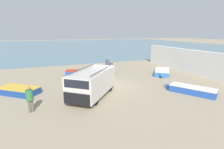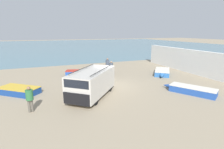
% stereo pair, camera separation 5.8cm
% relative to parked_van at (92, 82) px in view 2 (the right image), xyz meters
% --- Properties ---
extents(ground_plane, '(200.00, 200.00, 0.00)m').
position_rel_parked_van_xyz_m(ground_plane, '(2.25, 1.92, -1.14)').
color(ground_plane, gray).
extents(sea_water, '(120.00, 80.00, 0.01)m').
position_rel_parked_van_xyz_m(sea_water, '(2.25, 53.92, -1.13)').
color(sea_water, slate).
rests_on(sea_water, ground_plane).
extents(harbor_wall, '(0.50, 17.23, 2.80)m').
position_rel_parked_van_xyz_m(harbor_wall, '(13.30, 2.92, 0.26)').
color(harbor_wall, silver).
rests_on(harbor_wall, ground_plane).
extents(parked_van, '(4.71, 5.09, 2.17)m').
position_rel_parked_van_xyz_m(parked_van, '(0.00, 0.00, 0.00)').
color(parked_van, beige).
rests_on(parked_van, ground_plane).
extents(fishing_rowboat_0, '(3.30, 3.75, 0.56)m').
position_rel_parked_van_xyz_m(fishing_rowboat_0, '(9.51, 3.86, -0.86)').
color(fishing_rowboat_0, '#2D66AD').
rests_on(fishing_rowboat_0, ground_plane).
extents(fishing_rowboat_1, '(2.94, 4.12, 0.56)m').
position_rel_parked_van_xyz_m(fishing_rowboat_1, '(7.69, -2.29, -0.86)').
color(fishing_rowboat_1, '#234CA3').
rests_on(fishing_rowboat_1, ground_plane).
extents(fishing_rowboat_2, '(4.58, 2.31, 0.58)m').
position_rel_parked_van_xyz_m(fishing_rowboat_2, '(0.87, 6.89, -0.85)').
color(fishing_rowboat_2, '#234CA3').
rests_on(fishing_rowboat_2, ground_plane).
extents(fishing_rowboat_3, '(3.69, 3.27, 0.54)m').
position_rel_parked_van_xyz_m(fishing_rowboat_3, '(-5.52, 2.80, -0.86)').
color(fishing_rowboat_3, navy).
rests_on(fishing_rowboat_3, ground_plane).
extents(fisherman_0, '(0.44, 0.44, 1.68)m').
position_rel_parked_van_xyz_m(fisherman_0, '(-4.34, -1.28, -0.13)').
color(fisherman_0, '#5B564C').
rests_on(fisherman_0, ground_plane).
extents(fisherman_1, '(0.43, 0.43, 1.62)m').
position_rel_parked_van_xyz_m(fisherman_1, '(3.91, 6.00, -0.17)').
color(fisherman_1, '#5B564C').
rests_on(fisherman_1, ground_plane).
extents(fisherman_2, '(0.45, 0.45, 1.73)m').
position_rel_parked_van_xyz_m(fisherman_2, '(4.00, 7.52, -0.10)').
color(fisherman_2, '#5B564C').
rests_on(fisherman_2, ground_plane).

